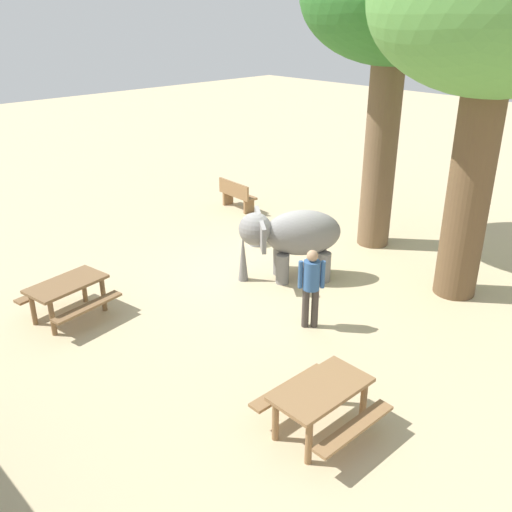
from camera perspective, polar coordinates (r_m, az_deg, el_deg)
name	(u,v)px	position (r m, az deg, el deg)	size (l,w,h in m)	color
ground_plane	(273,274)	(13.29, 1.71, -1.78)	(60.00, 60.00, 0.00)	tan
elephant	(292,236)	(12.69, 3.63, 2.03)	(2.12, 2.23, 1.63)	slate
person_handler	(311,283)	(10.77, 5.60, -2.73)	(0.38, 0.39, 1.62)	#3F3833
shade_tree_main	(498,9)	(11.86, 23.26, 21.94)	(4.86, 4.45, 7.60)	brown
shade_tree_secondary	(394,2)	(14.20, 13.76, 23.63)	(4.43, 4.06, 7.61)	brown
wooden_bench	(236,194)	(17.46, -1.98, 6.25)	(1.43, 0.50, 0.88)	olive
picnic_table_near	(321,398)	(8.43, 6.57, -14.09)	(1.51, 1.53, 0.78)	olive
picnic_table_far	(67,291)	(11.81, -18.51, -3.39)	(1.69, 1.71, 0.78)	brown
feed_bucket	(256,239)	(14.82, 0.00, 1.71)	(0.36, 0.36, 0.32)	gray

